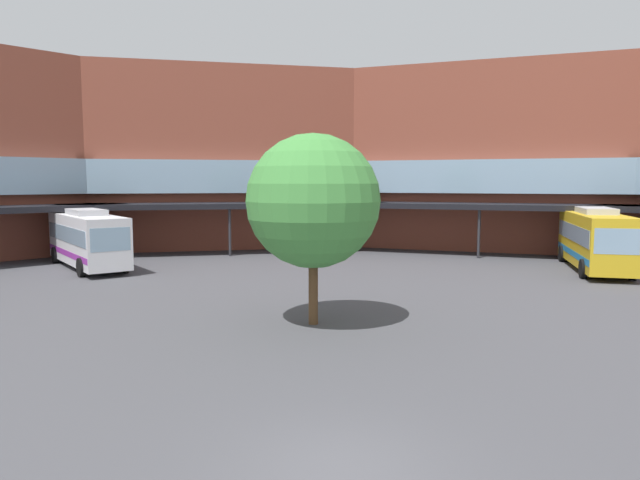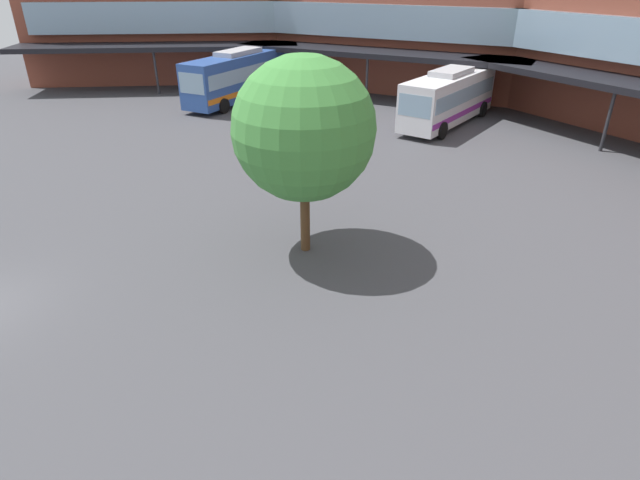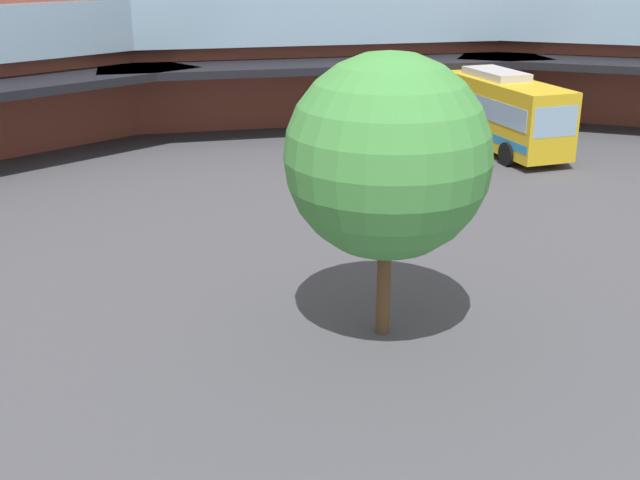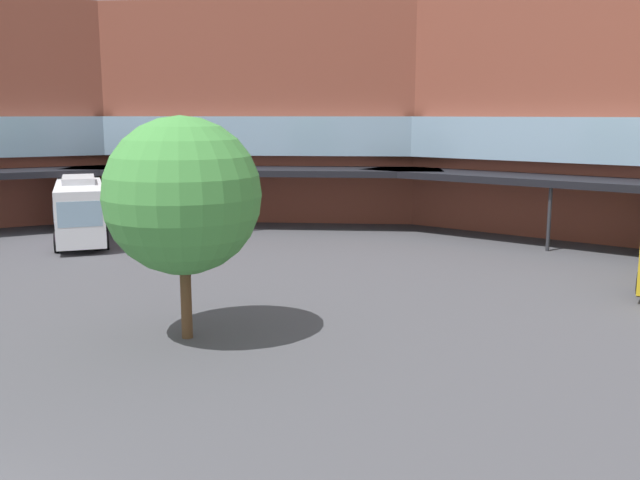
% 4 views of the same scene
% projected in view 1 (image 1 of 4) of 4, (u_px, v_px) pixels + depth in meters
% --- Properties ---
extents(ground_plane, '(127.56, 127.56, 0.00)m').
position_uv_depth(ground_plane, '(340.00, 469.00, 10.99)').
color(ground_plane, '#47474C').
extents(station_building, '(86.31, 50.38, 14.58)m').
position_uv_depth(station_building, '(352.00, 154.00, 33.01)').
color(station_building, brown).
rests_on(station_building, ground).
extents(bus_2, '(8.38, 9.42, 3.73)m').
position_uv_depth(bus_2, '(87.00, 238.00, 36.32)').
color(bus_2, white).
rests_on(bus_2, ground).
extents(bus_3, '(4.33, 10.68, 3.86)m').
position_uv_depth(bus_3, '(595.00, 239.00, 35.41)').
color(bus_3, gold).
rests_on(bus_3, ground).
extents(plaza_tree, '(5.08, 5.08, 7.27)m').
position_uv_depth(plaza_tree, '(313.00, 201.00, 21.68)').
color(plaza_tree, brown).
rests_on(plaza_tree, ground).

